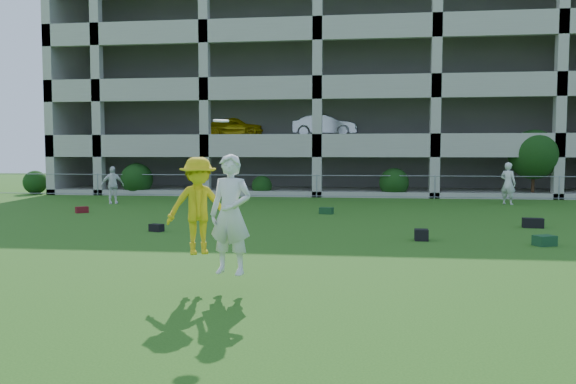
# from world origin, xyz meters

# --- Properties ---
(ground) EXTENTS (100.00, 100.00, 0.00)m
(ground) POSITION_xyz_m (0.00, 0.00, 0.00)
(ground) COLOR #235114
(ground) RESTS_ON ground
(bystander_b) EXTENTS (1.06, 0.90, 1.71)m
(bystander_b) POSITION_xyz_m (-9.02, 14.32, 0.85)
(bystander_b) COLOR white
(bystander_b) RESTS_ON ground
(bystander_e) EXTENTS (0.82, 0.80, 1.90)m
(bystander_e) POSITION_xyz_m (8.83, 16.10, 0.95)
(bystander_e) COLOR silver
(bystander_e) RESTS_ON ground
(bag_black_b) EXTENTS (0.46, 0.37, 0.22)m
(bag_black_b) POSITION_xyz_m (-3.79, 5.78, 0.11)
(bag_black_b) COLOR black
(bag_black_b) RESTS_ON ground
(bag_green_c) EXTENTS (0.60, 0.53, 0.26)m
(bag_green_c) POSITION_xyz_m (6.76, 4.51, 0.13)
(bag_green_c) COLOR #153B21
(bag_green_c) RESTS_ON ground
(crate_d) EXTENTS (0.36, 0.36, 0.30)m
(crate_d) POSITION_xyz_m (3.79, 5.00, 0.15)
(crate_d) COLOR black
(crate_d) RESTS_ON ground
(bag_black_e) EXTENTS (0.62, 0.35, 0.30)m
(bag_black_e) POSITION_xyz_m (7.52, 8.01, 0.15)
(bag_black_e) COLOR black
(bag_black_e) RESTS_ON ground
(bag_red_f) EXTENTS (0.52, 0.51, 0.24)m
(bag_red_f) POSITION_xyz_m (-8.50, 10.40, 0.12)
(bag_red_f) COLOR #540E19
(bag_red_f) RESTS_ON ground
(bag_green_g) EXTENTS (0.56, 0.42, 0.25)m
(bag_green_g) POSITION_xyz_m (0.94, 11.15, 0.12)
(bag_green_g) COLOR #13361C
(bag_green_g) RESTS_ON ground
(frisbee_contest) EXTENTS (1.65, 1.07, 2.59)m
(frisbee_contest) POSITION_xyz_m (-0.38, -0.85, 1.37)
(frisbee_contest) COLOR gold
(frisbee_contest) RESTS_ON ground
(parking_garage) EXTENTS (30.00, 14.00, 12.00)m
(parking_garage) POSITION_xyz_m (-0.01, 27.70, 6.01)
(parking_garage) COLOR #9E998C
(parking_garage) RESTS_ON ground
(fence) EXTENTS (36.06, 0.06, 1.20)m
(fence) POSITION_xyz_m (0.00, 19.00, 0.61)
(fence) COLOR gray
(fence) RESTS_ON ground
(shrub_row) EXTENTS (34.38, 2.52, 3.50)m
(shrub_row) POSITION_xyz_m (4.59, 19.70, 1.51)
(shrub_row) COLOR #163D11
(shrub_row) RESTS_ON ground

